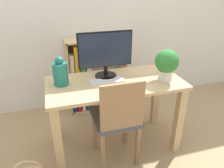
% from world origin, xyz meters
% --- Properties ---
extents(ground_plane, '(10.00, 10.00, 0.00)m').
position_xyz_m(ground_plane, '(0.00, 0.00, 0.00)').
color(ground_plane, tan).
extents(wall_back, '(8.00, 0.05, 2.60)m').
position_xyz_m(wall_back, '(0.00, 0.98, 1.30)').
color(wall_back, silver).
rests_on(wall_back, ground_plane).
extents(desk, '(1.23, 0.59, 0.73)m').
position_xyz_m(desk, '(0.00, 0.00, 0.57)').
color(desk, tan).
rests_on(desk, ground_plane).
extents(monitor, '(0.50, 0.20, 0.43)m').
position_xyz_m(monitor, '(-0.05, 0.13, 0.97)').
color(monitor, black).
rests_on(monitor, desk).
extents(keyboard, '(0.31, 0.11, 0.02)m').
position_xyz_m(keyboard, '(-0.07, 0.01, 0.73)').
color(keyboard, silver).
rests_on(keyboard, desk).
extents(vase, '(0.13, 0.13, 0.26)m').
position_xyz_m(vase, '(-0.47, 0.08, 0.84)').
color(vase, '#1E7266').
rests_on(vase, desk).
extents(potted_plant, '(0.21, 0.21, 0.29)m').
position_xyz_m(potted_plant, '(0.45, -0.10, 0.89)').
color(potted_plant, silver).
rests_on(potted_plant, desk).
extents(chair, '(0.40, 0.40, 0.87)m').
position_xyz_m(chair, '(-0.04, -0.22, 0.49)').
color(chair, '#4C4C51').
rests_on(chair, ground_plane).
extents(bookshelf, '(0.73, 0.28, 0.92)m').
position_xyz_m(bookshelf, '(-0.13, 0.80, 0.46)').
color(bookshelf, tan).
rests_on(bookshelf, ground_plane).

